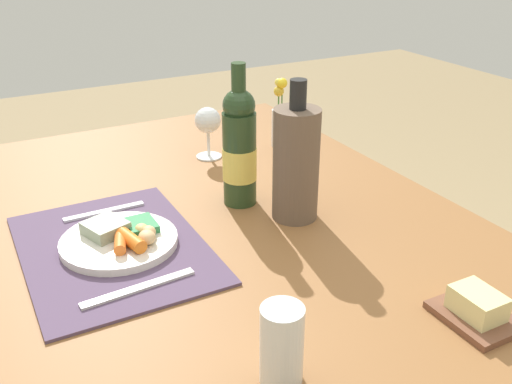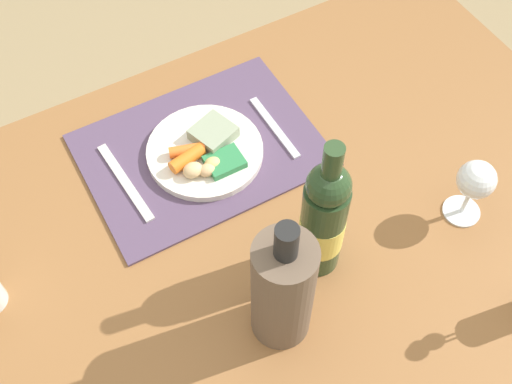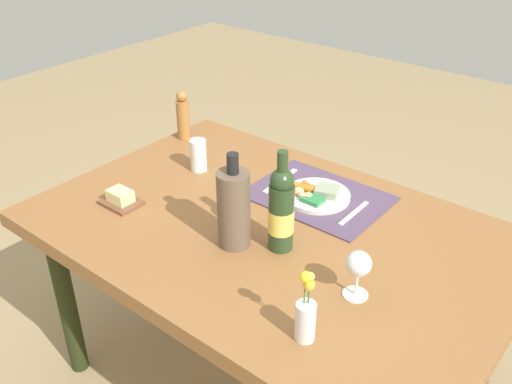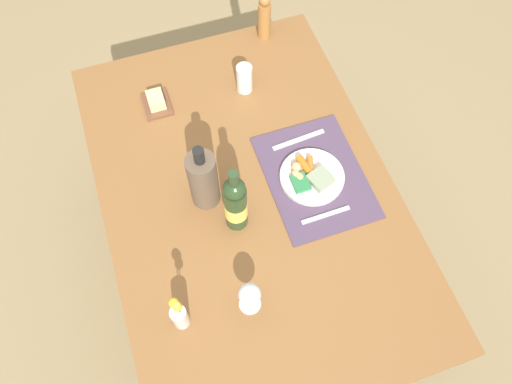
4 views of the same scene
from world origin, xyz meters
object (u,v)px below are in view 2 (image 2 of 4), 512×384
Objects in this scene: dining_table at (253,269)px; wine_glass at (476,182)px; cooler_bottle at (283,290)px; wine_bottle at (323,219)px; knife at (125,182)px; dinner_plate at (205,151)px; fork at (275,127)px.

wine_glass is (-0.38, 0.12, 0.17)m from dining_table.
wine_bottle is (-0.12, -0.07, 0.01)m from cooler_bottle.
dinner_plate is at bearing 170.06° from knife.
dinner_plate reaches higher than fork.
dinner_plate reaches higher than knife.
wine_bottle reaches higher than dining_table.
wine_bottle is 0.29m from wine_glass.
knife is 0.65× the size of wine_bottle.
dinner_plate is 1.30× the size of fork.
dinner_plate is at bearing -97.33° from cooler_bottle.
wine_bottle is (-0.09, 0.07, 0.21)m from dining_table.
dining_table is 0.43m from wine_glass.
dining_table is 4.70× the size of wine_bottle.
wine_bottle is at bearing 73.71° from fork.
wine_bottle reaches higher than fork.
knife is at bearing -73.25° from cooler_bottle.
cooler_bottle is at bearing 102.58° from knife.
dinner_plate is 0.72× the size of wine_bottle.
wine_glass reaches higher than knife.
knife is 0.41m from wine_bottle.
dining_table is 0.24m from wine_bottle.
dining_table is at bearing -100.35° from cooler_bottle.
fork is at bearing 171.67° from knife.
fork is (-0.17, -0.22, 0.08)m from dining_table.
dining_table is 8.53× the size of fork.
dinner_plate is 1.11× the size of knife.
dinner_plate is at bearing -95.40° from dining_table.
wine_glass is at bearing 140.97° from knife.
dining_table is 4.96× the size of cooler_bottle.
wine_glass is at bearing 120.41° from fork.
cooler_bottle is at bearing 31.47° from wine_bottle.
fork is 0.32m from wine_bottle.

